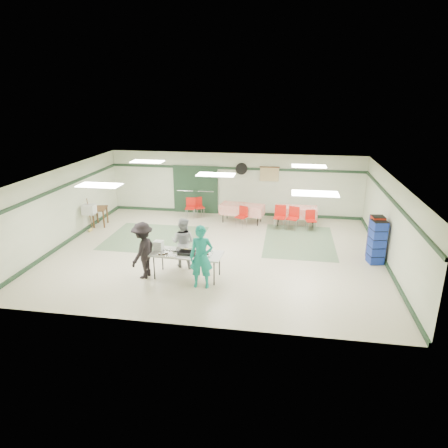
# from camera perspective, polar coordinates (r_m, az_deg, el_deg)

# --- Properties ---
(floor) EXTENTS (11.00, 11.00, 0.00)m
(floor) POSITION_cam_1_polar(r_m,az_deg,el_deg) (13.63, -1.10, -4.04)
(floor) COLOR beige
(floor) RESTS_ON ground
(ceiling) EXTENTS (11.00, 11.00, 0.00)m
(ceiling) POSITION_cam_1_polar(r_m,az_deg,el_deg) (12.84, -1.17, 7.15)
(ceiling) COLOR white
(ceiling) RESTS_ON wall_back
(wall_back) EXTENTS (11.00, 0.00, 11.00)m
(wall_back) POSITION_cam_1_polar(r_m,az_deg,el_deg) (17.47, 1.52, 5.71)
(wall_back) COLOR beige
(wall_back) RESTS_ON floor
(wall_front) EXTENTS (11.00, 0.00, 11.00)m
(wall_front) POSITION_cam_1_polar(r_m,az_deg,el_deg) (9.08, -6.25, -6.94)
(wall_front) COLOR beige
(wall_front) RESTS_ON floor
(wall_left) EXTENTS (0.00, 9.00, 9.00)m
(wall_left) POSITION_cam_1_polar(r_m,az_deg,el_deg) (15.13, -22.11, 2.28)
(wall_left) COLOR beige
(wall_left) RESTS_ON floor
(wall_right) EXTENTS (0.00, 9.00, 9.00)m
(wall_right) POSITION_cam_1_polar(r_m,az_deg,el_deg) (13.37, 22.74, 0.16)
(wall_right) COLOR beige
(wall_right) RESTS_ON floor
(trim_back) EXTENTS (11.00, 0.06, 0.10)m
(trim_back) POSITION_cam_1_polar(r_m,az_deg,el_deg) (17.30, 1.52, 7.94)
(trim_back) COLOR #1D3522
(trim_back) RESTS_ON wall_back
(baseboard_back) EXTENTS (11.00, 0.06, 0.12)m
(baseboard_back) POSITION_cam_1_polar(r_m,az_deg,el_deg) (17.77, 1.47, 1.63)
(baseboard_back) COLOR #1D3522
(baseboard_back) RESTS_ON floor
(trim_left) EXTENTS (0.06, 9.00, 0.10)m
(trim_left) POSITION_cam_1_polar(r_m,az_deg,el_deg) (14.95, -22.34, 4.85)
(trim_left) COLOR #1D3522
(trim_left) RESTS_ON wall_back
(baseboard_left) EXTENTS (0.06, 9.00, 0.12)m
(baseboard_left) POSITION_cam_1_polar(r_m,az_deg,el_deg) (15.49, -21.44, -2.31)
(baseboard_left) COLOR #1D3522
(baseboard_left) RESTS_ON floor
(trim_right) EXTENTS (0.06, 9.00, 0.10)m
(trim_right) POSITION_cam_1_polar(r_m,az_deg,el_deg) (13.18, 22.99, 3.06)
(trim_right) COLOR #1D3522
(trim_right) RESTS_ON wall_back
(baseboard_right) EXTENTS (0.06, 9.00, 0.12)m
(baseboard_right) POSITION_cam_1_polar(r_m,az_deg,el_deg) (13.80, 21.95, -4.92)
(baseboard_right) COLOR #1D3522
(baseboard_right) RESTS_ON floor
(green_patch_a) EXTENTS (3.50, 3.00, 0.01)m
(green_patch_a) POSITION_cam_1_polar(r_m,az_deg,el_deg) (15.14, -9.77, -1.95)
(green_patch_a) COLOR #5F7A59
(green_patch_a) RESTS_ON floor
(green_patch_b) EXTENTS (2.50, 3.50, 0.01)m
(green_patch_b) POSITION_cam_1_polar(r_m,az_deg,el_deg) (14.84, 10.66, -2.42)
(green_patch_b) COLOR #5F7A59
(green_patch_b) RESTS_ON floor
(double_door_left) EXTENTS (0.90, 0.06, 2.10)m
(double_door_left) POSITION_cam_1_polar(r_m,az_deg,el_deg) (17.90, -5.54, 4.95)
(double_door_left) COLOR gray
(double_door_left) RESTS_ON floor
(double_door_right) EXTENTS (0.90, 0.06, 2.10)m
(double_door_right) POSITION_cam_1_polar(r_m,az_deg,el_deg) (17.69, -2.55, 4.86)
(double_door_right) COLOR gray
(double_door_right) RESTS_ON floor
(door_frame) EXTENTS (2.00, 0.03, 2.15)m
(door_frame) POSITION_cam_1_polar(r_m,az_deg,el_deg) (17.77, -4.08, 4.89)
(door_frame) COLOR #1D3522
(door_frame) RESTS_ON floor
(wall_fan) EXTENTS (0.50, 0.10, 0.50)m
(wall_fan) POSITION_cam_1_polar(r_m,az_deg,el_deg) (17.23, 2.51, 7.89)
(wall_fan) COLOR black
(wall_fan) RESTS_ON wall_back
(scroll_banner) EXTENTS (0.80, 0.02, 0.60)m
(scroll_banner) POSITION_cam_1_polar(r_m,az_deg,el_deg) (17.17, 6.51, 7.07)
(scroll_banner) COLOR tan
(scroll_banner) RESTS_ON wall_back
(serving_table) EXTENTS (2.11, 0.95, 0.76)m
(serving_table) POSITION_cam_1_polar(r_m,az_deg,el_deg) (11.65, -5.34, -4.35)
(serving_table) COLOR #BAB9B4
(serving_table) RESTS_ON floor
(sheet_tray_right) EXTENTS (0.56, 0.44, 0.02)m
(sheet_tray_right) POSITION_cam_1_polar(r_m,az_deg,el_deg) (11.52, -3.05, -4.28)
(sheet_tray_right) COLOR silver
(sheet_tray_right) RESTS_ON serving_table
(sheet_tray_mid) EXTENTS (0.56, 0.44, 0.02)m
(sheet_tray_mid) POSITION_cam_1_polar(r_m,az_deg,el_deg) (11.75, -5.82, -3.89)
(sheet_tray_mid) COLOR silver
(sheet_tray_mid) RESTS_ON serving_table
(sheet_tray_left) EXTENTS (0.64, 0.50, 0.02)m
(sheet_tray_left) POSITION_cam_1_polar(r_m,az_deg,el_deg) (11.61, -8.03, -4.27)
(sheet_tray_left) COLOR silver
(sheet_tray_left) RESTS_ON serving_table
(baking_pan) EXTENTS (0.53, 0.35, 0.08)m
(baking_pan) POSITION_cam_1_polar(r_m,az_deg,el_deg) (11.56, -5.25, -4.11)
(baking_pan) COLOR black
(baking_pan) RESTS_ON serving_table
(foam_box_stack) EXTENTS (0.27, 0.25, 0.29)m
(foam_box_stack) POSITION_cam_1_polar(r_m,az_deg,el_deg) (11.88, -9.33, -3.08)
(foam_box_stack) COLOR white
(foam_box_stack) RESTS_ON serving_table
(volunteer_teal) EXTENTS (0.68, 0.47, 1.79)m
(volunteer_teal) POSITION_cam_1_polar(r_m,az_deg,el_deg) (11.00, -3.25, -4.74)
(volunteer_teal) COLOR #159383
(volunteer_teal) RESTS_ON floor
(volunteer_grey) EXTENTS (0.85, 0.71, 1.57)m
(volunteer_grey) POSITION_cam_1_polar(r_m,az_deg,el_deg) (12.37, -5.86, -2.64)
(volunteer_grey) COLOR #98999E
(volunteer_grey) RESTS_ON floor
(volunteer_dark) EXTENTS (0.78, 1.17, 1.68)m
(volunteer_dark) POSITION_cam_1_polar(r_m,az_deg,el_deg) (11.80, -11.49, -3.70)
(volunteer_dark) COLOR black
(volunteer_dark) RESTS_ON floor
(dining_table_a) EXTENTS (1.68, 0.75, 0.77)m
(dining_table_a) POSITION_cam_1_polar(r_m,az_deg,el_deg) (16.44, 10.23, 1.77)
(dining_table_a) COLOR red
(dining_table_a) RESTS_ON floor
(dining_table_b) EXTENTS (1.87, 1.04, 0.77)m
(dining_table_b) POSITION_cam_1_polar(r_m,az_deg,el_deg) (16.53, 2.59, 2.15)
(dining_table_b) COLOR red
(dining_table_b) RESTS_ON floor
(chair_a) EXTENTS (0.54, 0.54, 0.91)m
(chair_a) POSITION_cam_1_polar(r_m,az_deg,el_deg) (15.90, 9.87, 1.17)
(chair_a) COLOR red
(chair_a) RESTS_ON floor
(chair_b) EXTENTS (0.48, 0.48, 0.94)m
(chair_b) POSITION_cam_1_polar(r_m,az_deg,el_deg) (15.90, 8.00, 1.35)
(chair_b) COLOR red
(chair_b) RESTS_ON floor
(chair_c) EXTENTS (0.45, 0.45, 0.82)m
(chair_c) POSITION_cam_1_polar(r_m,az_deg,el_deg) (15.94, 12.27, 0.84)
(chair_c) COLOR red
(chair_c) RESTS_ON floor
(chair_d) EXTENTS (0.52, 0.52, 0.84)m
(chair_d) POSITION_cam_1_polar(r_m,az_deg,el_deg) (15.99, 2.65, 1.38)
(chair_d) COLOR red
(chair_d) RESTS_ON floor
(chair_loose_a) EXTENTS (0.55, 0.55, 0.85)m
(chair_loose_a) POSITION_cam_1_polar(r_m,az_deg,el_deg) (17.31, -3.68, 2.72)
(chair_loose_a) COLOR red
(chair_loose_a) RESTS_ON floor
(chair_loose_b) EXTENTS (0.43, 0.43, 0.87)m
(chair_loose_b) POSITION_cam_1_polar(r_m,az_deg,el_deg) (17.21, -4.80, 2.63)
(chair_loose_b) COLOR red
(chair_loose_b) RESTS_ON floor
(crate_stack_blue_a) EXTENTS (0.52, 0.52, 1.42)m
(crate_stack_blue_a) POSITION_cam_1_polar(r_m,az_deg,el_deg) (13.43, 21.02, -2.44)
(crate_stack_blue_a) COLOR navy
(crate_stack_blue_a) RESTS_ON floor
(crate_stack_red) EXTENTS (0.43, 0.43, 1.49)m
(crate_stack_red) POSITION_cam_1_polar(r_m,az_deg,el_deg) (13.64, 20.84, -1.94)
(crate_stack_red) COLOR #9C200F
(crate_stack_red) RESTS_ON floor
(crate_stack_blue_b) EXTENTS (0.42, 0.42, 1.45)m
(crate_stack_blue_b) POSITION_cam_1_polar(r_m,az_deg,el_deg) (13.76, 20.74, -1.84)
(crate_stack_blue_b) COLOR navy
(crate_stack_blue_b) RESTS_ON floor
(printer_table) EXTENTS (0.67, 0.87, 0.74)m
(printer_table) POSITION_cam_1_polar(r_m,az_deg,el_deg) (16.86, -17.32, 1.82)
(printer_table) COLOR brown
(printer_table) RESTS_ON floor
(office_printer) EXTENTS (0.49, 0.44, 0.36)m
(office_printer) POSITION_cam_1_polar(r_m,az_deg,el_deg) (16.06, -18.72, 1.99)
(office_printer) COLOR beige
(office_printer) RESTS_ON printer_table
(broom) EXTENTS (0.05, 0.22, 1.32)m
(broom) POSITION_cam_1_polar(r_m,az_deg,el_deg) (16.29, -18.66, 1.34)
(broom) COLOR brown
(broom) RESTS_ON floor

